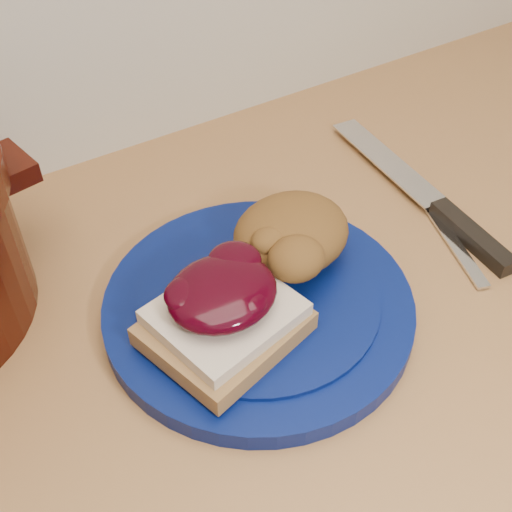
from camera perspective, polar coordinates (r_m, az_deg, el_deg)
plate at (r=0.58m, az=0.22°, el=-4.43°), size 0.32×0.32×0.02m
sandwich at (r=0.52m, az=-2.89°, el=-4.95°), size 0.14×0.13×0.06m
stuffing_mound at (r=0.59m, az=3.15°, el=2.04°), size 0.13×0.12×0.06m
chef_knife at (r=0.70m, az=16.56°, el=3.63°), size 0.05×0.29×0.02m
butter_knife at (r=0.69m, az=16.40°, el=2.33°), size 0.07×0.17×0.00m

